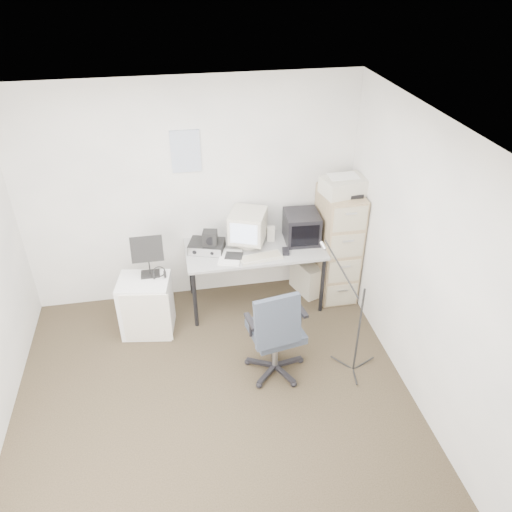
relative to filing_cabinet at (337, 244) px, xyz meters
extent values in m
cube|color=#2E2819|center=(-1.58, -1.48, -0.66)|extent=(3.60, 3.60, 0.01)
cube|color=white|center=(-1.58, -1.48, 1.85)|extent=(3.60, 3.60, 0.01)
cube|color=white|center=(-1.58, 0.32, 0.60)|extent=(3.60, 0.02, 2.50)
cube|color=white|center=(0.22, -1.48, 0.60)|extent=(0.02, 3.60, 2.50)
cube|color=white|center=(-1.60, 0.31, 1.10)|extent=(0.30, 0.02, 0.44)
cube|color=tan|center=(0.00, 0.00, 0.00)|extent=(0.40, 0.60, 1.30)
cube|color=silver|center=(0.00, -0.04, 0.74)|extent=(0.50, 0.39, 0.17)
cube|color=#A7A7A6|center=(-0.95, -0.03, -0.29)|extent=(1.50, 0.70, 0.73)
cube|color=silver|center=(-1.01, 0.05, 0.28)|extent=(0.48, 0.49, 0.40)
cube|color=black|center=(-0.41, 0.04, 0.25)|extent=(0.39, 0.41, 0.33)
cube|color=silver|center=(-0.74, 0.11, 0.16)|extent=(0.10, 0.10, 0.16)
cube|color=silver|center=(-0.93, -0.25, 0.09)|extent=(0.47, 0.22, 0.02)
cube|color=black|center=(-0.64, -0.19, 0.10)|extent=(0.09, 0.13, 0.04)
cube|color=black|center=(-1.47, 0.02, 0.13)|extent=(0.43, 0.36, 0.10)
cube|color=black|center=(-1.43, -0.03, 0.26)|extent=(0.18, 0.17, 0.15)
cube|color=white|center=(-1.24, -0.18, 0.09)|extent=(0.30, 0.36, 0.02)
cube|color=silver|center=(-0.32, 0.06, -0.46)|extent=(0.31, 0.45, 0.39)
cube|color=#3C404A|center=(-0.96, -1.14, -0.14)|extent=(0.69, 0.69, 1.03)
cube|color=white|center=(-2.16, -0.30, -0.33)|extent=(0.58, 0.49, 0.64)
cube|color=black|center=(-2.08, -0.20, 0.22)|extent=(0.32, 0.17, 0.47)
torus|color=black|center=(-1.99, -0.28, 0.04)|extent=(0.16, 0.16, 0.03)
cylinder|color=black|center=(-0.20, -1.27, -0.01)|extent=(0.02, 0.02, 1.28)
camera|label=1|loc=(-1.79, -4.57, 2.93)|focal=35.00mm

